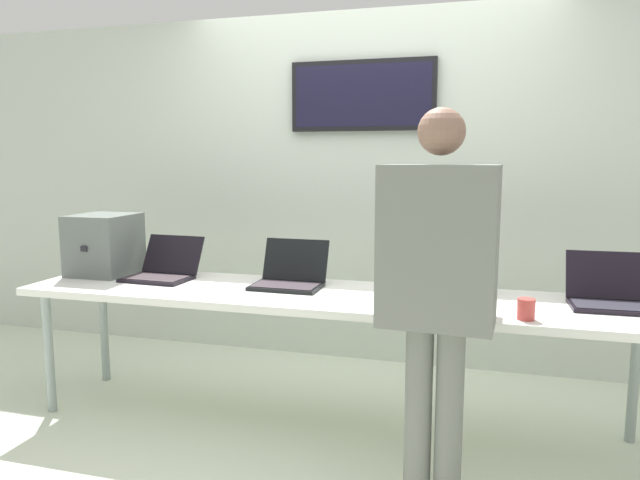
# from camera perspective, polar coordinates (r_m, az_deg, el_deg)

# --- Properties ---
(ground) EXTENTS (8.00, 8.00, 0.04)m
(ground) POSITION_cam_1_polar(r_m,az_deg,el_deg) (3.35, 0.47, -17.83)
(ground) COLOR silver
(back_wall) EXTENTS (8.00, 0.11, 2.43)m
(back_wall) POSITION_cam_1_polar(r_m,az_deg,el_deg) (4.12, 4.64, 5.05)
(back_wall) COLOR beige
(back_wall) RESTS_ON ground
(workbench) EXTENTS (3.30, 0.70, 0.73)m
(workbench) POSITION_cam_1_polar(r_m,az_deg,el_deg) (3.11, 0.48, -5.99)
(workbench) COLOR white
(workbench) RESTS_ON ground
(equipment_box) EXTENTS (0.34, 0.38, 0.37)m
(equipment_box) POSITION_cam_1_polar(r_m,az_deg,el_deg) (3.81, -20.19, -0.39)
(equipment_box) COLOR #59625D
(equipment_box) RESTS_ON workbench
(laptop_station_0) EXTENTS (0.39, 0.38, 0.24)m
(laptop_station_0) POSITION_cam_1_polar(r_m,az_deg,el_deg) (3.58, -14.99, -2.75)
(laptop_station_0) COLOR black
(laptop_station_0) RESTS_ON workbench
(laptop_station_1) EXTENTS (0.38, 0.34, 0.25)m
(laptop_station_1) POSITION_cam_1_polar(r_m,az_deg,el_deg) (3.25, -2.95, -3.51)
(laptop_station_1) COLOR black
(laptop_station_1) RESTS_ON workbench
(laptop_station_2) EXTENTS (0.38, 0.38, 0.25)m
(laptop_station_2) POSITION_cam_1_polar(r_m,az_deg,el_deg) (3.07, 11.87, -4.35)
(laptop_station_2) COLOR black
(laptop_station_2) RESTS_ON workbench
(laptop_station_3) EXTENTS (0.39, 0.33, 0.25)m
(laptop_station_3) POSITION_cam_1_polar(r_m,az_deg,el_deg) (3.14, 26.37, -4.76)
(laptop_station_3) COLOR black
(laptop_station_3) RESTS_ON workbench
(person) EXTENTS (0.46, 0.61, 1.63)m
(person) POSITION_cam_1_polar(r_m,az_deg,el_deg) (2.34, 11.35, -3.40)
(person) COLOR slate
(person) RESTS_ON ground
(coffee_mug) EXTENTS (0.08, 0.08, 0.09)m
(coffee_mug) POSITION_cam_1_polar(r_m,az_deg,el_deg) (2.75, 19.37, -6.34)
(coffee_mug) COLOR #C4433D
(coffee_mug) RESTS_ON workbench
(paper_sheet) EXTENTS (0.30, 0.35, 0.00)m
(paper_sheet) POSITION_cam_1_polar(r_m,az_deg,el_deg) (2.83, 16.84, -6.77)
(paper_sheet) COLOR white
(paper_sheet) RESTS_ON workbench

